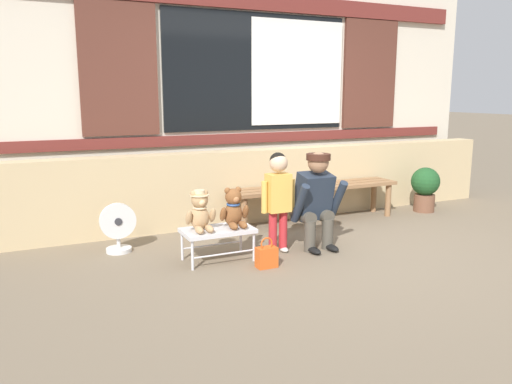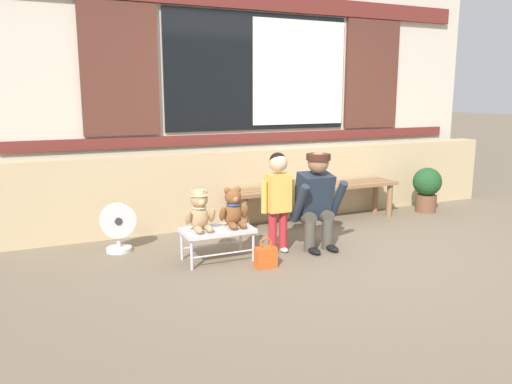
{
  "view_description": "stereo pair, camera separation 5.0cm",
  "coord_description": "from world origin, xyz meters",
  "px_view_note": "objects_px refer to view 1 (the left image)",
  "views": [
    {
      "loc": [
        -2.73,
        -3.94,
        1.49
      ],
      "look_at": [
        -0.67,
        0.46,
        0.55
      ],
      "focal_mm": 35.7,
      "sensor_mm": 36.0,
      "label": 1
    },
    {
      "loc": [
        -2.69,
        -3.96,
        1.49
      ],
      "look_at": [
        -0.67,
        0.46,
        0.55
      ],
      "focal_mm": 35.7,
      "sensor_mm": 36.0,
      "label": 2
    }
  ],
  "objects_px": {
    "wooden_bench_long": "(315,191)",
    "teddy_bear_plain": "(234,209)",
    "child_standing": "(278,191)",
    "potted_plant": "(425,187)",
    "adult_crouching": "(316,200)",
    "handbag_on_ground": "(267,257)",
    "floor_fan": "(118,228)",
    "small_display_bench": "(218,232)",
    "teddy_bear_with_hat": "(200,211)"
  },
  "relations": [
    {
      "from": "wooden_bench_long",
      "to": "teddy_bear_with_hat",
      "type": "relative_size",
      "value": 5.78
    },
    {
      "from": "wooden_bench_long",
      "to": "floor_fan",
      "type": "xyz_separation_m",
      "value": [
        -2.31,
        -0.22,
        -0.13
      ]
    },
    {
      "from": "handbag_on_ground",
      "to": "floor_fan",
      "type": "xyz_separation_m",
      "value": [
        -1.09,
        0.98,
        0.14
      ]
    },
    {
      "from": "teddy_bear_with_hat",
      "to": "floor_fan",
      "type": "distance_m",
      "value": 0.91
    },
    {
      "from": "child_standing",
      "to": "handbag_on_ground",
      "type": "relative_size",
      "value": 3.52
    },
    {
      "from": "small_display_bench",
      "to": "adult_crouching",
      "type": "relative_size",
      "value": 0.67
    },
    {
      "from": "small_display_bench",
      "to": "teddy_bear_with_hat",
      "type": "bearing_deg",
      "value": 179.23
    },
    {
      "from": "handbag_on_ground",
      "to": "potted_plant",
      "type": "relative_size",
      "value": 0.48
    },
    {
      "from": "wooden_bench_long",
      "to": "adult_crouching",
      "type": "xyz_separation_m",
      "value": [
        -0.54,
        -0.88,
        0.11
      ]
    },
    {
      "from": "small_display_bench",
      "to": "floor_fan",
      "type": "relative_size",
      "value": 1.33
    },
    {
      "from": "child_standing",
      "to": "potted_plant",
      "type": "bearing_deg",
      "value": 16.25
    },
    {
      "from": "child_standing",
      "to": "floor_fan",
      "type": "relative_size",
      "value": 2.0
    },
    {
      "from": "wooden_bench_long",
      "to": "potted_plant",
      "type": "bearing_deg",
      "value": -4.7
    },
    {
      "from": "teddy_bear_with_hat",
      "to": "floor_fan",
      "type": "bearing_deg",
      "value": 134.16
    },
    {
      "from": "teddy_bear_with_hat",
      "to": "teddy_bear_plain",
      "type": "distance_m",
      "value": 0.32
    },
    {
      "from": "small_display_bench",
      "to": "floor_fan",
      "type": "xyz_separation_m",
      "value": [
        -0.77,
        0.63,
        -0.03
      ]
    },
    {
      "from": "adult_crouching",
      "to": "handbag_on_ground",
      "type": "distance_m",
      "value": 0.85
    },
    {
      "from": "wooden_bench_long",
      "to": "floor_fan",
      "type": "distance_m",
      "value": 2.33
    },
    {
      "from": "wooden_bench_long",
      "to": "teddy_bear_with_hat",
      "type": "distance_m",
      "value": 1.91
    },
    {
      "from": "potted_plant",
      "to": "teddy_bear_plain",
      "type": "bearing_deg",
      "value": -166.31
    },
    {
      "from": "teddy_bear_plain",
      "to": "floor_fan",
      "type": "relative_size",
      "value": 0.76
    },
    {
      "from": "potted_plant",
      "to": "floor_fan",
      "type": "distance_m",
      "value": 3.88
    },
    {
      "from": "potted_plant",
      "to": "teddy_bear_with_hat",
      "type": "bearing_deg",
      "value": -167.62
    },
    {
      "from": "teddy_bear_plain",
      "to": "small_display_bench",
      "type": "bearing_deg",
      "value": -179.49
    },
    {
      "from": "handbag_on_ground",
      "to": "floor_fan",
      "type": "height_order",
      "value": "floor_fan"
    },
    {
      "from": "wooden_bench_long",
      "to": "small_display_bench",
      "type": "distance_m",
      "value": 1.76
    },
    {
      "from": "adult_crouching",
      "to": "handbag_on_ground",
      "type": "relative_size",
      "value": 3.49
    },
    {
      "from": "teddy_bear_with_hat",
      "to": "child_standing",
      "type": "bearing_deg",
      "value": -0.87
    },
    {
      "from": "teddy_bear_with_hat",
      "to": "teddy_bear_plain",
      "type": "xyz_separation_m",
      "value": [
        0.32,
        -0.0,
        -0.01
      ]
    },
    {
      "from": "small_display_bench",
      "to": "potted_plant",
      "type": "xyz_separation_m",
      "value": [
        3.11,
        0.72,
        0.06
      ]
    },
    {
      "from": "potted_plant",
      "to": "small_display_bench",
      "type": "bearing_deg",
      "value": -166.97
    },
    {
      "from": "child_standing",
      "to": "potted_plant",
      "type": "height_order",
      "value": "child_standing"
    },
    {
      "from": "wooden_bench_long",
      "to": "adult_crouching",
      "type": "relative_size",
      "value": 2.21
    },
    {
      "from": "wooden_bench_long",
      "to": "teddy_bear_plain",
      "type": "height_order",
      "value": "teddy_bear_plain"
    },
    {
      "from": "small_display_bench",
      "to": "handbag_on_ground",
      "type": "height_order",
      "value": "small_display_bench"
    },
    {
      "from": "teddy_bear_plain",
      "to": "floor_fan",
      "type": "height_order",
      "value": "teddy_bear_plain"
    },
    {
      "from": "handbag_on_ground",
      "to": "potted_plant",
      "type": "height_order",
      "value": "potted_plant"
    },
    {
      "from": "wooden_bench_long",
      "to": "handbag_on_ground",
      "type": "distance_m",
      "value": 1.74
    },
    {
      "from": "wooden_bench_long",
      "to": "adult_crouching",
      "type": "height_order",
      "value": "adult_crouching"
    },
    {
      "from": "floor_fan",
      "to": "adult_crouching",
      "type": "bearing_deg",
      "value": -20.52
    },
    {
      "from": "teddy_bear_with_hat",
      "to": "adult_crouching",
      "type": "bearing_deg",
      "value": -1.8
    },
    {
      "from": "teddy_bear_plain",
      "to": "handbag_on_ground",
      "type": "height_order",
      "value": "teddy_bear_plain"
    },
    {
      "from": "child_standing",
      "to": "handbag_on_ground",
      "type": "height_order",
      "value": "child_standing"
    },
    {
      "from": "teddy_bear_plain",
      "to": "handbag_on_ground",
      "type": "xyz_separation_m",
      "value": [
        0.16,
        -0.35,
        -0.37
      ]
    },
    {
      "from": "small_display_bench",
      "to": "adult_crouching",
      "type": "xyz_separation_m",
      "value": [
        1.01,
        -0.03,
        0.21
      ]
    },
    {
      "from": "wooden_bench_long",
      "to": "teddy_bear_plain",
      "type": "xyz_separation_m",
      "value": [
        -1.38,
        -0.85,
        0.09
      ]
    },
    {
      "from": "wooden_bench_long",
      "to": "handbag_on_ground",
      "type": "height_order",
      "value": "wooden_bench_long"
    },
    {
      "from": "wooden_bench_long",
      "to": "adult_crouching",
      "type": "distance_m",
      "value": 1.04
    },
    {
      "from": "child_standing",
      "to": "handbag_on_ground",
      "type": "xyz_separation_m",
      "value": [
        -0.29,
        -0.34,
        -0.5
      ]
    },
    {
      "from": "small_display_bench",
      "to": "wooden_bench_long",
      "type": "bearing_deg",
      "value": 28.81
    }
  ]
}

